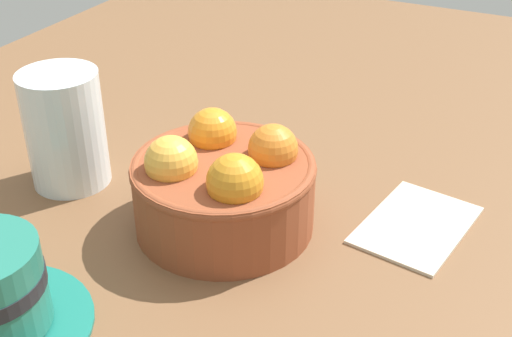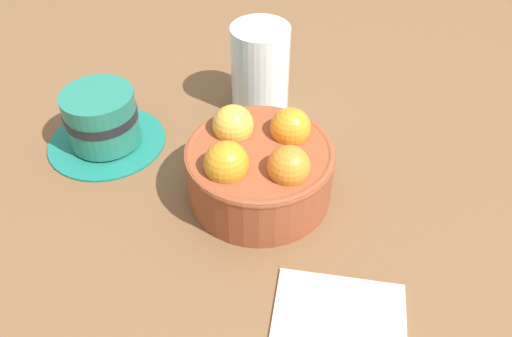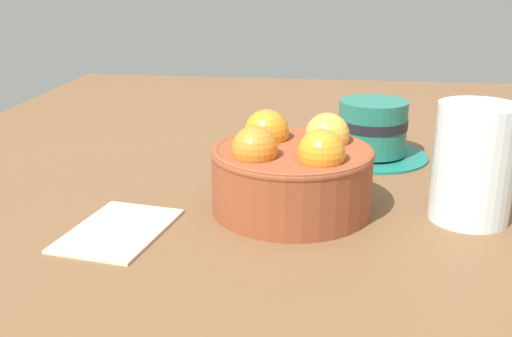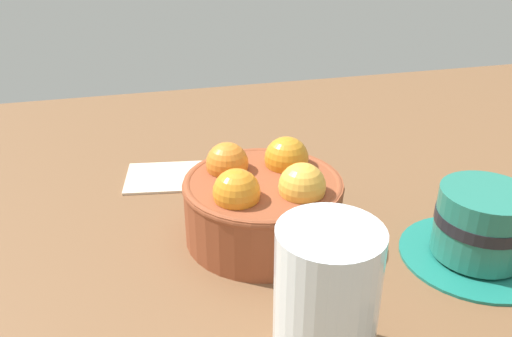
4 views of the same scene
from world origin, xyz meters
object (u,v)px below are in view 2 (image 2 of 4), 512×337
(coffee_cup, at_px, (104,121))
(folded_napkin, at_px, (342,313))
(water_glass, at_px, (259,68))
(terracotta_bowl, at_px, (262,166))

(coffee_cup, height_order, folded_napkin, coffee_cup)
(coffee_cup, height_order, water_glass, water_glass)
(terracotta_bowl, relative_size, coffee_cup, 1.11)
(folded_napkin, bearing_deg, terracotta_bowl, 115.52)
(folded_napkin, bearing_deg, water_glass, 103.29)
(water_glass, distance_m, folded_napkin, 0.34)
(coffee_cup, xyz_separation_m, folded_napkin, (0.26, -0.24, -0.03))
(terracotta_bowl, bearing_deg, water_glass, 91.09)
(water_glass, relative_size, folded_napkin, 0.96)
(terracotta_bowl, distance_m, water_glass, 0.17)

